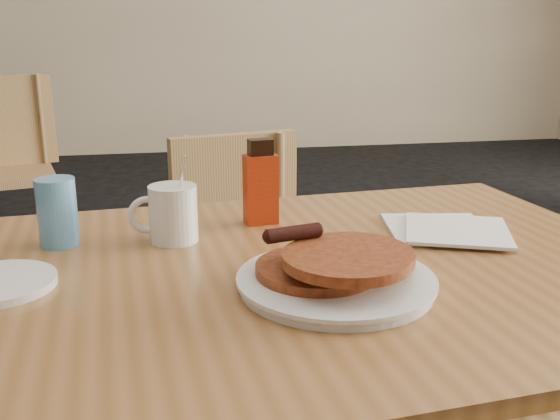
# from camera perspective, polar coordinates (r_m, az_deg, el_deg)

# --- Properties ---
(main_table) EXTENTS (1.33, 0.96, 0.75)m
(main_table) POSITION_cam_1_polar(r_m,az_deg,el_deg) (0.99, 0.21, -7.44)
(main_table) COLOR brown
(main_table) RESTS_ON floor
(chair_main_far) EXTENTS (0.45, 0.46, 0.83)m
(chair_main_far) POSITION_cam_1_polar(r_m,az_deg,el_deg) (1.76, -3.68, -4.37)
(chair_main_far) COLOR tan
(chair_main_far) RESTS_ON floor
(chair_wall_extra) EXTENTS (0.49, 0.50, 0.90)m
(chair_wall_extra) POSITION_cam_1_polar(r_m,az_deg,el_deg) (3.31, -23.43, 4.88)
(chair_wall_extra) COLOR tan
(chair_wall_extra) RESTS_ON floor
(pancake_plate) EXTENTS (0.28, 0.28, 0.08)m
(pancake_plate) POSITION_cam_1_polar(r_m,az_deg,el_deg) (0.89, 5.19, -5.68)
(pancake_plate) COLOR silver
(pancake_plate) RESTS_ON main_table
(coffee_mug) EXTENTS (0.12, 0.08, 0.16)m
(coffee_mug) POSITION_cam_1_polar(r_m,az_deg,el_deg) (1.09, -9.88, -0.24)
(coffee_mug) COLOR silver
(coffee_mug) RESTS_ON main_table
(syrup_bottle) EXTENTS (0.06, 0.05, 0.16)m
(syrup_bottle) POSITION_cam_1_polar(r_m,az_deg,el_deg) (1.17, -1.78, 2.32)
(syrup_bottle) COLOR maroon
(syrup_bottle) RESTS_ON main_table
(napkin_stack) EXTENTS (0.24, 0.25, 0.01)m
(napkin_stack) POSITION_cam_1_polar(r_m,az_deg,el_deg) (1.17, 15.03, -1.72)
(napkin_stack) COLOR silver
(napkin_stack) RESTS_ON main_table
(blue_tumbler) EXTENTS (0.08, 0.08, 0.12)m
(blue_tumbler) POSITION_cam_1_polar(r_m,az_deg,el_deg) (1.12, -19.69, -0.17)
(blue_tumbler) COLOR #5390C4
(blue_tumbler) RESTS_ON main_table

